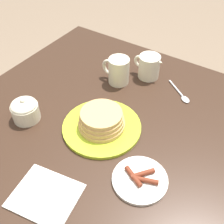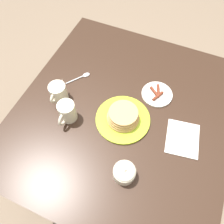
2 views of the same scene
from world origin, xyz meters
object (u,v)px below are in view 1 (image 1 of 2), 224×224
side_plate_bacon (140,179)px  spoon (182,95)px  creamer_pitcher (149,66)px  napkin (46,196)px  coffee_mug (118,70)px  pancake_plate (102,123)px  sugar_bowl (25,110)px

side_plate_bacon → spoon: size_ratio=1.29×
creamer_pitcher → napkin: (-0.02, 0.62, -0.05)m
coffee_mug → napkin: coffee_mug is taller
pancake_plate → sugar_bowl: bearing=22.8°
coffee_mug → napkin: (-0.11, 0.53, -0.05)m
pancake_plate → coffee_mug: bearing=-69.5°
pancake_plate → creamer_pitcher: 0.34m
napkin → spoon: 0.60m
coffee_mug → creamer_pitcher: (-0.08, -0.10, -0.00)m
sugar_bowl → spoon: size_ratio=0.75×
sugar_bowl → pancake_plate: bearing=-157.2°
sugar_bowl → napkin: (-0.26, 0.18, -0.04)m
side_plate_bacon → coffee_mug: size_ratio=1.35×
sugar_bowl → napkin: bearing=144.2°
pancake_plate → side_plate_bacon: size_ratio=1.66×
coffee_mug → creamer_pitcher: size_ratio=0.92×
pancake_plate → spoon: bearing=-117.5°
coffee_mug → napkin: size_ratio=0.60×
pancake_plate → napkin: (-0.02, 0.29, -0.02)m
creamer_pitcher → napkin: size_ratio=0.65×
side_plate_bacon → napkin: (0.19, 0.18, -0.00)m
side_plate_bacon → sugar_bowl: 0.44m
side_plate_bacon → spoon: 0.41m
side_plate_bacon → creamer_pitcher: bearing=-64.8°
pancake_plate → spoon: pancake_plate is taller
creamer_pitcher → spoon: creamer_pitcher is taller
spoon → side_plate_bacon: bearing=96.6°
sugar_bowl → spoon: sugar_bowl is taller
spoon → napkin: bearing=76.5°
napkin → spoon: spoon is taller
pancake_plate → creamer_pitcher: (0.01, -0.34, 0.02)m
coffee_mug → pancake_plate: bearing=110.5°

